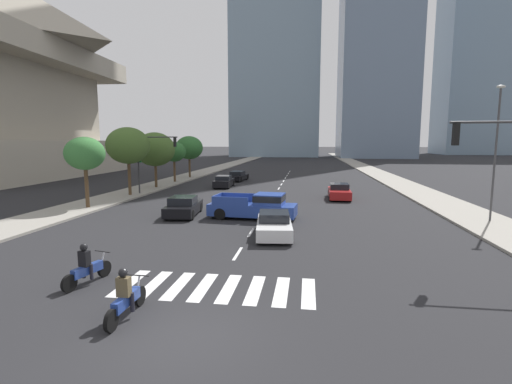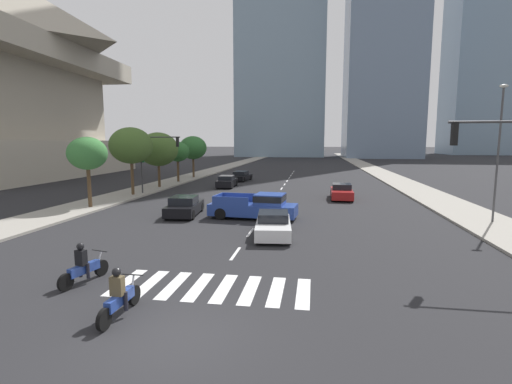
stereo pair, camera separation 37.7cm
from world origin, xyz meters
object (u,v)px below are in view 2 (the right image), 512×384
Objects in this scene: pickup_truck at (257,206)px; sedan_black_3 at (241,176)px; street_lamp_east at (499,144)px; traffic_signal_far at (156,152)px; sedan_black_0 at (227,182)px; sedan_black_2 at (185,206)px; sedan_red_4 at (342,192)px; street_tree_second at (131,146)px; street_tree_fifth at (193,148)px; motorcycle_lead at (84,267)px; street_tree_nearest at (87,154)px; street_tree_fourth at (178,152)px; street_tree_third at (158,149)px; motorcycle_trailing at (119,297)px; sedan_white_1 at (273,225)px.

sedan_black_3 is at bearing 109.03° from pickup_truck.
sedan_black_3 is 30.87m from street_lamp_east.
traffic_signal_far reaches higher than sedan_black_3.
sedan_black_0 is 16.26m from sedan_black_2.
traffic_signal_far is (-5.42, -14.03, 3.45)m from sedan_black_3.
sedan_black_0 is at bearing 115.17° from pickup_truck.
traffic_signal_far is (-17.17, -0.00, 3.41)m from sedan_red_4.
street_tree_second is 1.09× the size of street_tree_fifth.
traffic_signal_far is at bearing -88.97° from sedan_red_4.
street_tree_fifth is (-8.59, 38.25, 3.62)m from motorcycle_lead.
traffic_signal_far is 1.01× the size of street_tree_fifth.
street_tree_nearest is (-7.27, -21.89, 3.54)m from sedan_black_3.
street_tree_nearest is (-8.59, 13.79, 3.54)m from motorcycle_lead.
street_tree_fourth is (-8.59, 32.29, 3.22)m from motorcycle_lead.
sedan_black_3 is (-0.62, 23.26, -0.03)m from sedan_black_2.
sedan_black_0 is at bearing 49.20° from street_tree_second.
street_tree_third is 1.04× the size of street_tree_fifth.
street_tree_fourth is (-7.02, 3.63, 3.19)m from sedan_black_0.
sedan_white_1 is at bearing -17.23° from motorcycle_trailing.
pickup_truck is 0.95× the size of street_tree_second.
pickup_truck reaches higher than motorcycle_trailing.
pickup_truck is (1.80, 14.29, 0.23)m from motorcycle_trailing.
street_tree_second is (-14.49, 12.75, 4.07)m from sedan_white_1.
sedan_black_3 is 0.85× the size of street_tree_fifth.
street_tree_fourth is at bearing 128.14° from pickup_truck.
street_tree_fourth is (-0.00, 11.76, -0.85)m from street_tree_second.
street_tree_second is (-12.97, 8.45, 3.84)m from pickup_truck.
street_tree_third is (-14.49, 18.78, 3.62)m from sedan_white_1.
pickup_truck is at bearing -6.01° from motorcycle_trailing.
street_tree_fifth reaches higher than motorcycle_lead.
pickup_truck is at bearing -48.16° from street_tree_third.
motorcycle_trailing reaches higher than sedan_black_3.
street_tree_fourth is at bearing 90.00° from street_tree_third.
street_lamp_east is 33.73m from street_tree_fourth.
sedan_black_2 is 1.03× the size of sedan_red_4.
street_tree_fourth reaches higher than sedan_black_3.
sedan_black_0 is at bearing 141.95° from street_lamp_east.
sedan_black_3 is at bearing 51.45° from street_tree_third.
street_tree_fifth is at bearing 26.00° from motorcycle_lead.
street_tree_fifth is at bearing 90.00° from street_tree_fourth.
sedan_black_3 is 15.43m from traffic_signal_far.
pickup_truck is at bearing -40.75° from traffic_signal_far.
street_tree_second is at bearing -90.00° from street_tree_third.
sedan_black_3 is at bearing 131.24° from street_lamp_east.
motorcycle_trailing is at bearing -68.67° from traffic_signal_far.
motorcycle_lead is at bearing -146.02° from street_lamp_east.
street_lamp_east is at bearing 105.07° from sedan_white_1.
street_tree_second reaches higher than street_tree_fifth.
motorcycle_trailing is 0.38× the size of pickup_truck.
traffic_signal_far is 5.24m from street_tree_third.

